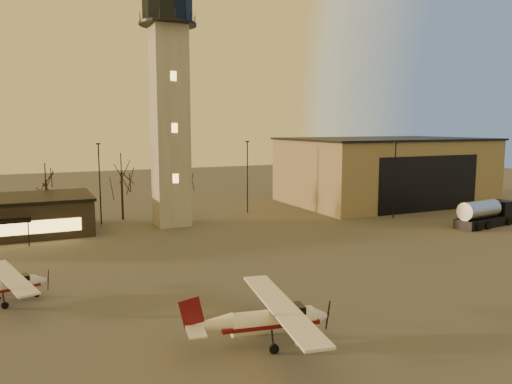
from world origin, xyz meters
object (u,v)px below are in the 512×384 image
(cessna_front, at_px, (275,325))
(fuel_truck, at_px, (485,216))
(control_tower, at_px, (169,92))
(hangar, at_px, (384,170))
(cessna_rear, at_px, (7,290))

(cessna_front, relative_size, fuel_truck, 1.27)
(fuel_truck, bearing_deg, control_tower, 145.71)
(hangar, bearing_deg, fuel_truck, -93.77)
(control_tower, height_order, hangar, control_tower)
(fuel_truck, bearing_deg, hangar, 77.93)
(control_tower, bearing_deg, cessna_front, -95.94)
(hangar, distance_m, cessna_front, 56.31)
(control_tower, relative_size, fuel_truck, 3.58)
(control_tower, xyz_separation_m, cessna_rear, (-17.81, -22.20, -15.39))
(cessna_front, bearing_deg, fuel_truck, 35.50)
(hangar, distance_m, fuel_truck, 21.26)
(fuel_truck, bearing_deg, cessna_front, -162.12)
(cessna_front, height_order, cessna_rear, cessna_front)
(cessna_front, bearing_deg, control_tower, 93.38)
(hangar, xyz_separation_m, fuel_truck, (-1.38, -20.86, -3.86))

